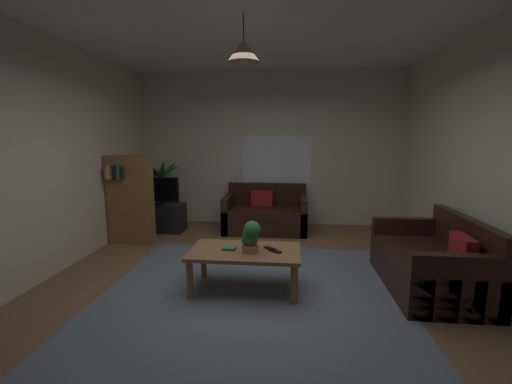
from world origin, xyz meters
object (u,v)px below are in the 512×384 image
tv_stand (159,217)px  pendant_lamp (244,50)px  coffee_table (245,256)px  remote_on_table_0 (275,251)px  remote_on_table_1 (270,249)px  potted_palm_corner (162,193)px  bookshelf_corner (130,199)px  potted_plant_on_table (251,236)px  couch_under_window (266,215)px  book_on_table_0 (229,248)px  tv (157,190)px  couch_right_side (431,265)px

tv_stand → pendant_lamp: (1.85, -2.16, 2.29)m
coffee_table → remote_on_table_0: (0.33, -0.03, 0.08)m
coffee_table → remote_on_table_1: (0.28, 0.04, 0.08)m
potted_palm_corner → bookshelf_corner: size_ratio=0.93×
potted_plant_on_table → potted_palm_corner: size_ratio=0.27×
remote_on_table_1 → tv_stand: (-2.13, 2.12, -0.22)m
couch_under_window → coffee_table: 2.41m
book_on_table_0 → tv_stand: (-1.68, 2.16, -0.22)m
couch_under_window → tv_stand: 1.92m
tv → bookshelf_corner: size_ratio=0.55×
potted_palm_corner → tv_stand: bearing=-76.0°
couch_right_side → couch_under_window: bearing=-137.2°
bookshelf_corner → tv_stand: bearing=74.8°
bookshelf_corner → pendant_lamp: bearing=-36.0°
tv → remote_on_table_1: bearing=-44.6°
couch_under_window → bookshelf_corner: size_ratio=1.05×
couch_under_window → potted_plant_on_table: bearing=-89.7°
remote_on_table_0 → tv_stand: 3.10m
tv → potted_plant_on_table: bearing=-48.8°
book_on_table_0 → remote_on_table_1: bearing=4.6°
remote_on_table_1 → tv: (-2.13, 2.10, 0.28)m
remote_on_table_1 → bookshelf_corner: bookshelf_corner is taller
potted_palm_corner → remote_on_table_0: bearing=-49.3°
couch_under_window → bookshelf_corner: (-2.09, -0.93, 0.44)m
remote_on_table_0 → bookshelf_corner: bookshelf_corner is taller
coffee_table → bookshelf_corner: bookshelf_corner is taller
coffee_table → book_on_table_0: size_ratio=8.27×
couch_right_side → book_on_table_0: (-2.25, -0.23, 0.20)m
remote_on_table_1 → coffee_table: bearing=-39.0°
potted_plant_on_table → bookshelf_corner: bearing=143.9°
bookshelf_corner → couch_right_side: bearing=-16.9°
coffee_table → bookshelf_corner: (-2.04, 1.48, 0.32)m
book_on_table_0 → potted_plant_on_table: 0.30m
remote_on_table_1 → book_on_table_0: bearing=-42.2°
potted_plant_on_table → pendant_lamp: size_ratio=0.75×
coffee_table → potted_palm_corner: 3.31m
potted_plant_on_table → book_on_table_0: bearing=166.5°
book_on_table_0 → tv: size_ratio=0.19×
pendant_lamp → tv: bearing=130.8°
remote_on_table_0 → remote_on_table_1: same height
remote_on_table_0 → tv: tv is taller
tv_stand → potted_palm_corner: size_ratio=0.69×
remote_on_table_0 → tv: bearing=-95.1°
coffee_table → pendant_lamp: 2.15m
bookshelf_corner → tv: bearing=74.3°
couch_right_side → bookshelf_corner: 4.32m
tv → potted_palm_corner: bearing=103.4°
couch_under_window → remote_on_table_1: couch_under_window is taller
remote_on_table_1 → potted_palm_corner: 3.45m
coffee_table → tv: tv is taller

